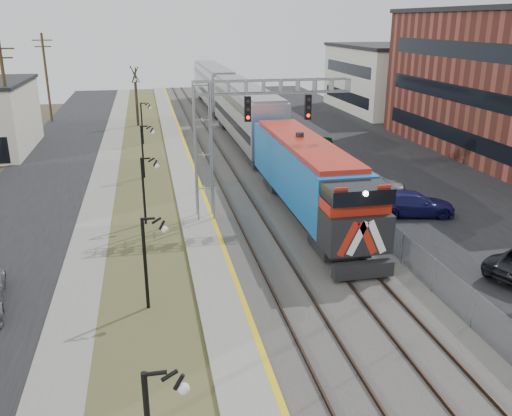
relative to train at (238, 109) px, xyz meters
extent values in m
cube|color=black|center=(-17.00, -16.26, -2.86)|extent=(7.00, 120.00, 0.04)
cube|color=gray|center=(-12.50, -16.26, -2.84)|extent=(2.00, 120.00, 0.08)
cube|color=brown|center=(-9.50, -16.26, -2.85)|extent=(4.00, 120.00, 0.06)
cube|color=gray|center=(-6.50, -16.26, -2.76)|extent=(2.00, 120.00, 0.24)
cube|color=#595651|center=(-1.50, -16.26, -2.78)|extent=(8.00, 120.00, 0.20)
cube|color=black|center=(10.50, -16.26, -2.86)|extent=(16.00, 120.00, 0.04)
cube|color=gold|center=(-5.62, -16.26, -2.64)|extent=(0.24, 120.00, 0.01)
cube|color=#2D2119|center=(-4.25, -16.26, -2.61)|extent=(0.08, 120.00, 0.15)
cube|color=#2D2119|center=(-2.75, -16.26, -2.61)|extent=(0.08, 120.00, 0.15)
cube|color=#2D2119|center=(-0.75, -16.26, -2.61)|extent=(0.08, 120.00, 0.15)
cube|color=#2D2119|center=(0.75, -16.26, -2.61)|extent=(0.08, 120.00, 0.15)
cube|color=#1562B0|center=(0.00, -24.19, -0.41)|extent=(3.00, 17.00, 4.25)
cube|color=black|center=(0.00, -32.89, -2.18)|extent=(2.80, 0.50, 0.70)
cube|color=#9C9FA6|center=(0.00, -3.89, 0.13)|extent=(3.00, 22.00, 5.33)
cube|color=#9C9FA6|center=(0.00, 18.91, 0.13)|extent=(3.00, 22.00, 5.33)
cube|color=gray|center=(-6.00, -23.26, 1.12)|extent=(1.00, 1.00, 8.00)
cube|color=gray|center=(-2.00, -23.26, 4.87)|extent=(9.00, 0.80, 0.80)
cube|color=black|center=(-3.50, -23.71, 3.72)|extent=(0.35, 0.25, 1.40)
cube|color=black|center=(0.00, -23.71, 3.72)|extent=(0.35, 0.25, 1.40)
cylinder|color=black|center=(-9.50, -33.26, -0.88)|extent=(0.14, 0.14, 4.00)
cylinder|color=black|center=(-9.50, -23.26, -0.88)|extent=(0.14, 0.14, 4.00)
cylinder|color=black|center=(-9.50, -13.26, -0.88)|extent=(0.14, 0.14, 4.00)
cylinder|color=black|center=(-9.50, -1.26, -0.88)|extent=(0.14, 0.14, 4.00)
cylinder|color=#4C3823|center=(-20.00, -6.26, 2.12)|extent=(0.28, 0.28, 10.00)
cylinder|color=#4C3823|center=(-20.00, 13.74, 2.12)|extent=(0.28, 0.28, 10.00)
cube|color=gray|center=(2.70, -16.26, -2.08)|extent=(0.04, 120.00, 1.60)
cube|color=beige|center=(24.50, 13.74, 1.12)|extent=(16.00, 18.00, 8.00)
cylinder|color=#382D23|center=(-10.00, 8.74, -0.43)|extent=(0.30, 0.30, 4.90)
imported|color=navy|center=(6.45, -24.93, -2.16)|extent=(5.31, 3.05, 1.45)
imported|color=gray|center=(5.56, -20.51, -2.08)|extent=(5.09, 3.68, 1.61)
imported|color=#0B381B|center=(5.44, -6.32, -2.11)|extent=(4.96, 3.36, 1.55)
camera|label=1|loc=(-9.09, -53.51, 8.37)|focal=38.00mm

